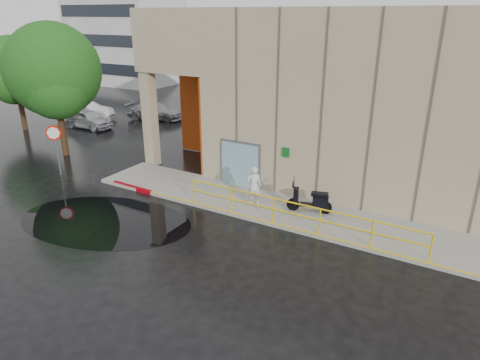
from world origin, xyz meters
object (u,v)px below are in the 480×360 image
object	(u,v)px
car_a	(88,119)
tree_far	(14,72)
person	(254,186)
tree_near	(54,74)
red_curb	(132,188)
car_b	(85,111)
stop_sign	(55,139)
car_c	(155,111)
scooter	(311,194)

from	to	relation	value
car_a	tree_far	world-z (taller)	tree_far
person	tree_near	world-z (taller)	tree_near
red_curb	tree_far	xyz separation A→B (m)	(-14.41, 4.34, 3.93)
car_b	car_a	bearing A→B (deg)	-146.11
stop_sign	car_a	distance (m)	9.82
car_b	car_c	world-z (taller)	car_b
person	tree_near	size ratio (longest dim) A/B	0.23
car_a	car_c	distance (m)	5.10
scooter	car_b	size ratio (longest dim) A/B	0.43
car_b	tree_far	bearing A→B (deg)	144.81
red_curb	car_b	size ratio (longest dim) A/B	0.56
stop_sign	red_curb	xyz separation A→B (m)	(4.59, 0.40, -1.81)
car_a	car_c	bearing A→B (deg)	-28.12
red_curb	car_b	bearing A→B (deg)	146.28
tree_near	tree_far	size ratio (longest dim) A/B	1.15
car_a	car_b	xyz separation A→B (m)	(-2.22, 1.70, 0.05)
car_c	tree_near	distance (m)	10.62
person	red_curb	size ratio (longest dim) A/B	0.72
car_a	car_b	distance (m)	2.79
car_a	tree_near	xyz separation A→B (m)	(3.93, -5.17, 4.01)
stop_sign	car_c	xyz separation A→B (m)	(-3.96, 11.97, -1.26)
tree_near	tree_far	bearing A→B (deg)	161.73
person	tree_near	xyz separation A→B (m)	(-12.88, 0.79, 3.65)
car_c	tree_near	world-z (taller)	tree_near
person	tree_far	xyz separation A→B (m)	(-20.33, 3.25, 3.01)
stop_sign	tree_far	xyz separation A→B (m)	(-9.82, 4.73, 2.12)
scooter	tree_far	world-z (taller)	tree_far
person	tree_far	world-z (taller)	tree_far
red_curb	tree_far	bearing A→B (deg)	163.24
tree_far	tree_near	bearing A→B (deg)	-18.27
red_curb	tree_far	size ratio (longest dim) A/B	0.37
scooter	tree_far	distance (m)	23.02
tree_near	tree_far	world-z (taller)	tree_near
red_curb	car_c	bearing A→B (deg)	126.45
car_a	person	bearing A→B (deg)	-110.37
scooter	car_a	xyz separation A→B (m)	(-19.12, 5.42, -0.30)
stop_sign	car_b	distance (m)	12.54
stop_sign	tree_far	bearing A→B (deg)	135.70
scooter	tree_near	size ratio (longest dim) A/B	0.25
scooter	red_curb	distance (m)	8.44
car_c	stop_sign	bearing A→B (deg)	-176.29
person	tree_near	bearing A→B (deg)	-39.90
red_curb	tree_far	world-z (taller)	tree_far
car_b	scooter	bearing A→B (deg)	-127.07
car_b	car_c	xyz separation A→B (m)	(4.55, 2.83, -0.07)
car_b	car_c	bearing A→B (deg)	-76.74
scooter	tree_near	world-z (taller)	tree_near
red_curb	tree_near	distance (m)	8.53
stop_sign	car_a	bearing A→B (deg)	111.66
scooter	stop_sign	size ratio (longest dim) A/B	0.72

